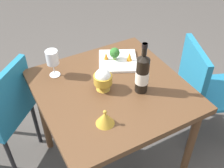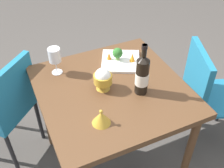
% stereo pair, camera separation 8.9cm
% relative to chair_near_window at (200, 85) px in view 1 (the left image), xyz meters
% --- Properties ---
extents(ground_plane, '(8.00, 8.00, 0.00)m').
position_rel_chair_near_window_xyz_m(ground_plane, '(0.71, -0.05, -0.53)').
color(ground_plane, '#4C4742').
extents(dining_table, '(0.86, 0.86, 0.76)m').
position_rel_chair_near_window_xyz_m(dining_table, '(0.71, -0.05, 0.13)').
color(dining_table, brown).
rests_on(dining_table, ground_plane).
extents(chair_near_window, '(0.52, 0.52, 0.85)m').
position_rel_chair_near_window_xyz_m(chair_near_window, '(0.00, 0.00, 0.00)').
color(chair_near_window, teal).
rests_on(chair_near_window, ground_plane).
extents(chair_by_wall, '(0.57, 0.57, 0.85)m').
position_rel_chair_near_window_xyz_m(chair_by_wall, '(1.30, -0.44, 0.00)').
color(chair_by_wall, teal).
rests_on(chair_by_wall, ground_plane).
extents(wine_bottle, '(0.08, 0.08, 0.32)m').
position_rel_chair_near_window_xyz_m(wine_bottle, '(0.57, 0.05, 0.35)').
color(wine_bottle, black).
rests_on(wine_bottle, dining_table).
extents(wine_glass, '(0.08, 0.08, 0.18)m').
position_rel_chair_near_window_xyz_m(wine_glass, '(0.96, -0.34, 0.35)').
color(wine_glass, white).
rests_on(wine_glass, dining_table).
extents(rice_bowl, '(0.11, 0.11, 0.14)m').
position_rel_chair_near_window_xyz_m(rice_bowl, '(0.76, -0.07, 0.30)').
color(rice_bowl, gold).
rests_on(rice_bowl, dining_table).
extents(rice_bowl_lid, '(0.10, 0.10, 0.09)m').
position_rel_chair_near_window_xyz_m(rice_bowl_lid, '(0.87, 0.17, 0.26)').
color(rice_bowl_lid, gold).
rests_on(rice_bowl_lid, dining_table).
extents(serving_plate, '(0.34, 0.34, 0.02)m').
position_rel_chair_near_window_xyz_m(serving_plate, '(0.55, -0.27, 0.23)').
color(serving_plate, white).
rests_on(serving_plate, dining_table).
extents(broccoli_floret, '(0.07, 0.07, 0.09)m').
position_rel_chair_near_window_xyz_m(broccoli_floret, '(0.56, -0.29, 0.29)').
color(broccoli_floret, '#729E4C').
rests_on(broccoli_floret, serving_plate).
extents(carrot_garnish_left, '(0.04, 0.04, 0.06)m').
position_rel_chair_near_window_xyz_m(carrot_garnish_left, '(0.48, -0.23, 0.27)').
color(carrot_garnish_left, orange).
rests_on(carrot_garnish_left, serving_plate).
extents(carrot_garnish_right, '(0.03, 0.03, 0.05)m').
position_rel_chair_near_window_xyz_m(carrot_garnish_right, '(0.61, -0.31, 0.27)').
color(carrot_garnish_right, orange).
rests_on(carrot_garnish_right, serving_plate).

